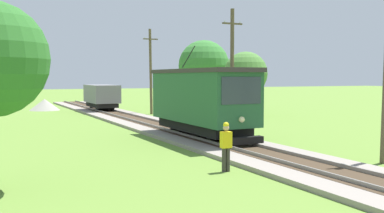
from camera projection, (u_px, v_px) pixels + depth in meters
The scene contains 8 objects.
red_tram at pixel (202, 99), 23.66m from camera, with size 2.60×8.54×4.79m.
freight_car at pixel (102, 96), 42.85m from camera, with size 2.40×5.20×2.31m.
utility_pole_mid at pixel (232, 69), 27.36m from camera, with size 1.40×0.25×7.59m.
utility_pole_far at pixel (151, 71), 40.24m from camera, with size 1.40×0.53×7.78m.
gravel_pile at pixel (45, 105), 45.03m from camera, with size 3.04×3.04×1.17m, color #9E998E.
track_worker at pixel (226, 144), 15.68m from camera, with size 0.39×0.25×1.78m.
tree_right_near at pixel (246, 74), 38.25m from camera, with size 3.80×3.80×5.60m.
tree_right_far at pixel (204, 66), 47.91m from camera, with size 5.53×5.53×7.40m.
Camera 1 is at (-10.77, 0.90, 3.37)m, focal length 41.27 mm.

